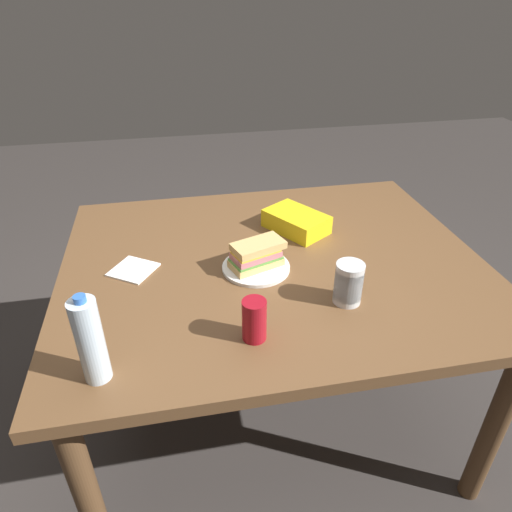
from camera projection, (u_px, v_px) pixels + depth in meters
ground_plane at (270, 410)px, 1.98m from camera, size 8.00×8.00×0.00m
dining_table at (273, 281)px, 1.62m from camera, size 1.42×1.15×0.77m
paper_plate at (256, 267)px, 1.52m from camera, size 0.23×0.23×0.01m
sandwich at (257, 255)px, 1.50m from camera, size 0.20×0.15×0.08m
soda_can_red at (254, 320)px, 1.20m from camera, size 0.07×0.07×0.12m
chip_bag at (296, 222)px, 1.74m from camera, size 0.25×0.27×0.07m
water_bottle_tall at (90, 341)px, 1.06m from camera, size 0.06×0.06×0.25m
plastic_cup_stack at (349, 283)px, 1.34m from camera, size 0.08×0.08×0.13m
paper_napkin at (133, 270)px, 1.51m from camera, size 0.18×0.18×0.01m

